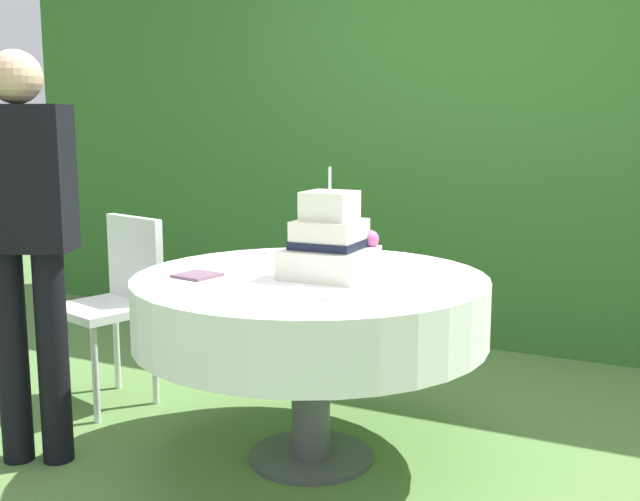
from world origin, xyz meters
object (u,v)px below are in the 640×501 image
object	(u,v)px
serving_plate_far	(429,270)
napkin_stack	(197,275)
cake_table	(311,308)
standing_person	(25,230)
serving_plate_near	(279,252)
wedding_cake	(330,244)
serving_plate_left	(339,297)
garden_chair	(118,291)

from	to	relation	value
serving_plate_far	napkin_stack	xyz separation A→B (m)	(-0.77, -0.49, -0.00)
cake_table	standing_person	size ratio (longest dim) A/B	0.86
serving_plate_near	serving_plate_far	xyz separation A→B (m)	(0.75, -0.11, 0.00)
serving_plate_near	standing_person	world-z (taller)	standing_person
wedding_cake	serving_plate_left	xyz separation A→B (m)	(0.19, -0.32, -0.12)
cake_table	serving_plate_left	bearing A→B (deg)	-49.19
serving_plate_near	garden_chair	bearing A→B (deg)	-164.67
standing_person	wedding_cake	bearing A→B (deg)	26.08
wedding_cake	serving_plate_near	bearing A→B (deg)	139.43
serving_plate_left	standing_person	bearing A→B (deg)	-171.34
serving_plate_left	napkin_stack	world-z (taller)	same
wedding_cake	garden_chair	xyz separation A→B (m)	(-1.20, 0.16, -0.34)
serving_plate_left	napkin_stack	distance (m)	0.65
serving_plate_far	standing_person	world-z (taller)	standing_person
napkin_stack	garden_chair	world-z (taller)	garden_chair
standing_person	serving_plate_left	bearing A→B (deg)	8.66
standing_person	serving_plate_near	bearing A→B (deg)	55.40
cake_table	standing_person	bearing A→B (deg)	-153.09
serving_plate_near	napkin_stack	xyz separation A→B (m)	(-0.02, -0.60, -0.00)
wedding_cake	napkin_stack	world-z (taller)	wedding_cake
wedding_cake	serving_plate_far	world-z (taller)	wedding_cake
serving_plate_far	napkin_stack	world-z (taller)	same
serving_plate_near	napkin_stack	distance (m)	0.61
garden_chair	serving_plate_far	bearing A→B (deg)	3.66
cake_table	serving_plate_near	size ratio (longest dim) A/B	10.66
cake_table	serving_plate_far	bearing A→B (deg)	35.89
cake_table	serving_plate_near	world-z (taller)	serving_plate_near
wedding_cake	serving_plate_near	size ratio (longest dim) A/B	3.26
serving_plate_near	garden_chair	xyz separation A→B (m)	(-0.76, -0.21, -0.22)
wedding_cake	cake_table	bearing A→B (deg)	-165.76
wedding_cake	garden_chair	distance (m)	1.25
serving_plate_left	standing_person	xyz separation A→B (m)	(-1.23, -0.19, 0.17)
wedding_cake	napkin_stack	xyz separation A→B (m)	(-0.45, -0.23, -0.12)
garden_chair	serving_plate_left	bearing A→B (deg)	-19.44
cake_table	garden_chair	world-z (taller)	garden_chair
garden_chair	cake_table	bearing A→B (deg)	-9.30
serving_plate_near	garden_chair	world-z (taller)	garden_chair
cake_table	napkin_stack	distance (m)	0.45
serving_plate_left	garden_chair	bearing A→B (deg)	160.56
cake_table	standing_person	world-z (taller)	standing_person
serving_plate_left	cake_table	bearing A→B (deg)	130.81
cake_table	serving_plate_far	distance (m)	0.50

